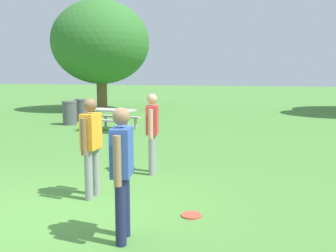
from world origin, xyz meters
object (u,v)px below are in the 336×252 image
(frisbee, at_px, (191,215))
(trash_can_further_along, at_px, (82,110))
(person_thrower, at_px, (152,128))
(person_catcher, at_px, (122,166))
(person_bystander, at_px, (91,141))
(picnic_table_near, at_px, (111,115))
(trash_can_beside_table, at_px, (70,113))
(tree_tall_left, at_px, (101,43))

(frisbee, relative_size, trash_can_further_along, 0.30)
(person_thrower, relative_size, person_catcher, 1.00)
(person_bystander, xyz_separation_m, picnic_table_near, (-2.89, 6.79, -0.38))
(person_thrower, height_order, trash_can_further_along, person_thrower)
(person_thrower, height_order, picnic_table_near, person_thrower)
(person_bystander, bearing_deg, picnic_table_near, 113.03)
(trash_can_beside_table, relative_size, trash_can_further_along, 1.00)
(person_catcher, distance_m, picnic_table_near, 9.07)
(trash_can_further_along, bearing_deg, frisbee, -52.55)
(picnic_table_near, distance_m, trash_can_beside_table, 2.45)
(person_catcher, height_order, person_bystander, same)
(person_bystander, distance_m, trash_can_beside_table, 9.27)
(person_thrower, height_order, person_bystander, same)
(frisbee, bearing_deg, person_bystander, 169.35)
(person_thrower, xyz_separation_m, person_catcher, (0.67, -3.03, 0.00))
(person_bystander, relative_size, trash_can_further_along, 1.71)
(person_catcher, xyz_separation_m, trash_can_beside_table, (-6.29, 9.02, -0.46))
(person_thrower, bearing_deg, trash_can_further_along, 128.70)
(person_thrower, xyz_separation_m, tree_tall_left, (-7.18, 11.92, 2.82))
(person_thrower, bearing_deg, trash_can_beside_table, 133.15)
(person_thrower, relative_size, picnic_table_near, 0.87)
(trash_can_beside_table, height_order, tree_tall_left, tree_tall_left)
(person_catcher, xyz_separation_m, person_bystander, (-1.13, 1.33, 0.00))
(person_thrower, distance_m, person_catcher, 3.10)
(person_catcher, distance_m, trash_can_further_along, 12.06)
(person_catcher, bearing_deg, trash_can_beside_table, 124.90)
(trash_can_further_along, bearing_deg, person_thrower, -51.30)
(person_thrower, xyz_separation_m, person_bystander, (-0.46, -1.70, 0.00))
(person_catcher, relative_size, frisbee, 5.68)
(person_bystander, bearing_deg, person_catcher, -49.61)
(picnic_table_near, bearing_deg, trash_can_further_along, 139.11)
(person_thrower, bearing_deg, tree_tall_left, 121.07)
(person_catcher, bearing_deg, trash_can_further_along, 122.19)
(person_catcher, bearing_deg, person_bystander, 130.39)
(trash_can_further_along, bearing_deg, trash_can_beside_table, -83.69)
(person_catcher, relative_size, tree_tall_left, 0.27)
(picnic_table_near, bearing_deg, person_catcher, -63.67)
(person_thrower, relative_size, trash_can_further_along, 1.71)
(tree_tall_left, bearing_deg, trash_can_further_along, -73.20)
(tree_tall_left, bearing_deg, picnic_table_near, -60.66)
(person_bystander, relative_size, frisbee, 5.68)
(person_bystander, bearing_deg, trash_can_further_along, 120.81)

